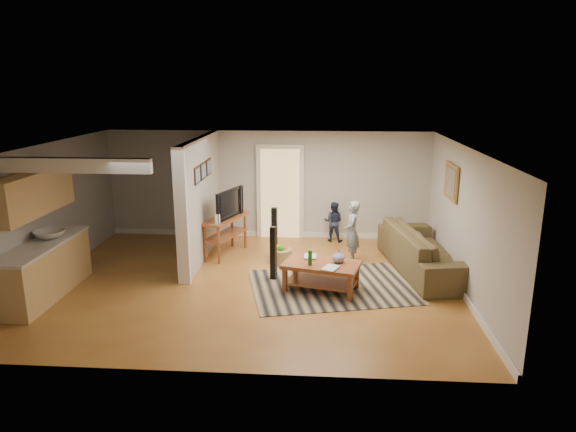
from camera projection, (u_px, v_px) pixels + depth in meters
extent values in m
plane|color=brown|center=(251.00, 283.00, 9.41)|extent=(7.50, 7.50, 0.00)
cube|color=#ABA9A4|center=(268.00, 185.00, 11.99)|extent=(7.50, 0.04, 2.50)
cube|color=#ABA9A4|center=(45.00, 214.00, 9.34)|extent=(0.04, 6.00, 2.50)
cube|color=#ABA9A4|center=(465.00, 221.00, 8.84)|extent=(0.04, 6.00, 2.50)
cube|color=white|center=(248.00, 147.00, 8.77)|extent=(7.50, 6.00, 0.04)
cube|color=#ABA9A4|center=(202.00, 198.00, 10.57)|extent=(0.15, 3.10, 2.50)
cube|color=white|center=(181.00, 218.00, 9.07)|extent=(0.22, 0.10, 2.50)
cube|color=white|center=(268.00, 234.00, 12.26)|extent=(7.50, 0.04, 0.12)
cube|color=white|center=(458.00, 285.00, 9.14)|extent=(0.04, 6.00, 0.12)
cube|color=#D8B272|center=(280.00, 194.00, 11.96)|extent=(0.90, 0.06, 2.10)
cube|color=tan|center=(45.00, 271.00, 8.75)|extent=(0.60, 2.20, 0.90)
cube|color=beige|center=(41.00, 245.00, 8.63)|extent=(0.64, 2.24, 0.05)
cube|color=tan|center=(33.00, 194.00, 8.41)|extent=(0.35, 2.00, 0.70)
imported|color=silver|center=(50.00, 238.00, 8.91)|extent=(0.54, 0.54, 0.19)
cube|color=black|center=(197.00, 175.00, 9.78)|extent=(0.03, 0.40, 0.34)
cube|color=black|center=(203.00, 171.00, 10.27)|extent=(0.03, 0.40, 0.34)
cube|color=black|center=(208.00, 167.00, 10.75)|extent=(0.03, 0.40, 0.34)
cube|color=olive|center=(451.00, 182.00, 9.68)|extent=(0.04, 0.90, 0.68)
cube|color=black|center=(332.00, 286.00, 9.24)|extent=(3.25, 2.68, 0.01)
imported|color=#433821|center=(424.00, 271.00, 10.03)|extent=(1.59, 2.99, 0.83)
cube|color=brown|center=(322.00, 265.00, 8.97)|extent=(1.45, 1.07, 0.07)
cube|color=silver|center=(322.00, 264.00, 8.97)|extent=(0.90, 0.65, 0.02)
cube|color=brown|center=(321.00, 281.00, 9.05)|extent=(1.32, 0.94, 0.03)
cube|color=brown|center=(285.00, 279.00, 8.94)|extent=(0.09, 0.09, 0.48)
cube|color=brown|center=(350.00, 288.00, 8.58)|extent=(0.09, 0.09, 0.48)
cube|color=brown|center=(296.00, 268.00, 9.49)|extent=(0.09, 0.09, 0.48)
cube|color=brown|center=(357.00, 275.00, 9.13)|extent=(0.09, 0.09, 0.48)
imported|color=navy|center=(338.00, 262.00, 9.00)|extent=(0.27, 0.27, 0.23)
cylinder|color=#155F1C|center=(310.00, 258.00, 8.84)|extent=(0.07, 0.07, 0.26)
imported|color=#998C4C|center=(304.00, 257.00, 9.26)|extent=(0.22, 0.29, 0.03)
imported|color=#66594C|center=(324.00, 268.00, 8.73)|extent=(0.34, 0.38, 0.02)
cube|color=brown|center=(225.00, 219.00, 10.78)|extent=(0.89, 1.39, 0.05)
cube|color=brown|center=(226.00, 235.00, 10.87)|extent=(0.81, 1.27, 0.03)
cylinder|color=brown|center=(205.00, 243.00, 10.43)|extent=(0.05, 0.05, 0.81)
cylinder|color=brown|center=(232.00, 229.00, 11.44)|extent=(0.05, 0.05, 0.81)
cylinder|color=brown|center=(219.00, 245.00, 10.31)|extent=(0.05, 0.05, 0.81)
cylinder|color=brown|center=(245.00, 230.00, 11.32)|extent=(0.05, 0.05, 0.81)
imported|color=black|center=(226.00, 217.00, 10.76)|extent=(0.48, 1.04, 0.61)
cylinder|color=white|center=(217.00, 219.00, 10.27)|extent=(0.11, 0.11, 0.20)
cube|color=black|center=(273.00, 253.00, 9.46)|extent=(0.13, 0.13, 1.02)
cube|color=black|center=(274.00, 233.00, 10.60)|extent=(0.12, 0.12, 1.09)
cylinder|color=olive|center=(281.00, 256.00, 10.42)|extent=(0.45, 0.45, 0.29)
sphere|color=red|center=(284.00, 249.00, 10.42)|extent=(0.14, 0.14, 0.14)
sphere|color=gold|center=(278.00, 248.00, 10.40)|extent=(0.14, 0.14, 0.14)
sphere|color=#218722|center=(281.00, 248.00, 10.32)|extent=(0.14, 0.14, 0.14)
imported|color=gray|center=(351.00, 262.00, 10.52)|extent=(0.34, 0.49, 1.28)
imported|color=#212845|center=(333.00, 241.00, 11.91)|extent=(0.51, 0.43, 0.93)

